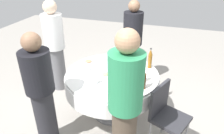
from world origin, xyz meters
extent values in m
plane|color=gray|center=(0.00, 0.00, 0.00)|extent=(10.00, 10.00, 0.00)
cylinder|color=white|center=(0.00, 0.00, 0.72)|extent=(1.33, 1.33, 0.04)
cylinder|color=white|center=(0.00, 0.00, 0.59)|extent=(1.36, 1.36, 0.22)
cylinder|color=slate|center=(0.00, 0.00, 0.24)|extent=(0.14, 0.14, 0.48)
cylinder|color=slate|center=(0.00, 0.00, 0.01)|extent=(0.56, 0.56, 0.03)
cylinder|color=silver|center=(0.15, 0.43, 0.85)|extent=(0.06, 0.06, 0.23)
cone|color=silver|center=(0.15, 0.43, 1.00)|extent=(0.05, 0.05, 0.07)
cylinder|color=gold|center=(0.15, 0.43, 1.04)|extent=(0.02, 0.02, 0.01)
cylinder|color=#593314|center=(0.48, -0.25, 0.84)|extent=(0.07, 0.07, 0.20)
cone|color=#593314|center=(0.48, -0.25, 0.98)|extent=(0.06, 0.06, 0.07)
cylinder|color=gold|center=(0.48, -0.25, 1.02)|extent=(0.03, 0.03, 0.01)
cylinder|color=silver|center=(0.26, 0.36, 0.86)|extent=(0.06, 0.06, 0.24)
cone|color=silver|center=(0.26, 0.36, 1.01)|extent=(0.05, 0.05, 0.06)
cylinder|color=red|center=(0.26, 0.36, 1.04)|extent=(0.02, 0.02, 0.01)
cylinder|color=#8C5619|center=(0.48, 0.33, 0.85)|extent=(0.06, 0.06, 0.22)
cone|color=#8C5619|center=(0.48, 0.33, 1.00)|extent=(0.05, 0.05, 0.08)
cylinder|color=black|center=(0.48, 0.33, 1.05)|extent=(0.03, 0.03, 0.01)
cylinder|color=#8C5619|center=(0.44, -0.12, 0.85)|extent=(0.07, 0.07, 0.23)
cone|color=#8C5619|center=(0.44, -0.12, 1.01)|extent=(0.06, 0.06, 0.07)
cylinder|color=silver|center=(0.44, -0.12, 1.05)|extent=(0.03, 0.03, 0.01)
cylinder|color=white|center=(-0.15, 0.40, 0.74)|extent=(0.06, 0.06, 0.00)
cylinder|color=white|center=(-0.15, 0.40, 0.79)|extent=(0.01, 0.01, 0.08)
cylinder|color=white|center=(-0.15, 0.40, 0.86)|extent=(0.07, 0.07, 0.06)
cylinder|color=white|center=(-0.27, -0.18, 0.74)|extent=(0.06, 0.06, 0.00)
cylinder|color=white|center=(-0.27, -0.18, 0.79)|extent=(0.01, 0.01, 0.08)
cylinder|color=white|center=(-0.27, -0.18, 0.87)|extent=(0.06, 0.06, 0.08)
cylinder|color=gold|center=(-0.27, -0.18, 0.84)|extent=(0.05, 0.05, 0.03)
cylinder|color=white|center=(-0.12, -0.33, 0.74)|extent=(0.06, 0.06, 0.00)
cylinder|color=white|center=(-0.12, -0.33, 0.78)|extent=(0.01, 0.01, 0.06)
cylinder|color=white|center=(-0.12, -0.33, 0.84)|extent=(0.06, 0.06, 0.07)
cylinder|color=white|center=(0.02, 0.19, 0.74)|extent=(0.06, 0.06, 0.00)
cylinder|color=white|center=(0.02, 0.19, 0.78)|extent=(0.01, 0.01, 0.06)
cylinder|color=white|center=(0.02, 0.19, 0.84)|extent=(0.07, 0.07, 0.07)
cylinder|color=white|center=(-0.45, 0.20, 0.75)|extent=(0.24, 0.24, 0.02)
ellipsoid|color=tan|center=(-0.45, 0.20, 0.77)|extent=(0.11, 0.10, 0.02)
cylinder|color=white|center=(0.22, -0.04, 0.75)|extent=(0.20, 0.20, 0.02)
ellipsoid|color=tan|center=(0.22, -0.04, 0.77)|extent=(0.09, 0.08, 0.02)
cylinder|color=white|center=(-0.07, -0.09, 0.75)|extent=(0.23, 0.23, 0.02)
ellipsoid|color=tan|center=(-0.07, -0.09, 0.77)|extent=(0.10, 0.09, 0.02)
cylinder|color=white|center=(0.26, -0.38, 0.75)|extent=(0.22, 0.22, 0.02)
cube|color=silver|center=(-0.43, -0.14, 0.74)|extent=(0.15, 0.12, 0.00)
cube|color=white|center=(0.00, -0.45, 0.75)|extent=(0.21, 0.21, 0.02)
cylinder|color=#2D8C59|center=(0.41, -0.87, 1.19)|extent=(0.34, 0.34, 0.59)
sphere|color=tan|center=(0.41, -0.87, 1.59)|extent=(0.22, 0.22, 0.22)
cylinder|color=slate|center=(-1.17, 0.44, 0.40)|extent=(0.26, 0.26, 0.81)
cylinder|color=white|center=(-1.17, 0.44, 1.10)|extent=(0.34, 0.34, 0.59)
sphere|color=beige|center=(-1.17, 0.44, 1.51)|extent=(0.23, 0.23, 0.23)
cylinder|color=#4C3F33|center=(0.07, 0.99, 0.41)|extent=(0.26, 0.26, 0.82)
cylinder|color=black|center=(0.07, 0.99, 1.10)|extent=(0.34, 0.34, 0.57)
sphere|color=#8C664C|center=(0.07, 0.99, 1.49)|extent=(0.20, 0.20, 0.20)
cylinder|color=#26262B|center=(-0.64, -0.78, 0.41)|extent=(0.26, 0.26, 0.82)
cylinder|color=black|center=(-0.64, -0.78, 1.07)|extent=(0.34, 0.34, 0.50)
sphere|color=#8C664C|center=(-0.64, -0.78, 1.43)|extent=(0.21, 0.21, 0.21)
cube|color=#2D2D33|center=(0.88, -0.38, 0.45)|extent=(0.53, 0.53, 0.04)
cube|color=#2D2D33|center=(0.71, -0.31, 0.66)|extent=(0.20, 0.38, 0.42)
cylinder|color=gray|center=(1.10, -0.30, 0.21)|extent=(0.03, 0.03, 0.43)
cylinder|color=gray|center=(0.65, -0.47, 0.21)|extent=(0.03, 0.03, 0.43)
cylinder|color=gray|center=(0.79, -0.16, 0.21)|extent=(0.03, 0.03, 0.43)
camera|label=1|loc=(0.78, -2.46, 2.22)|focal=33.44mm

